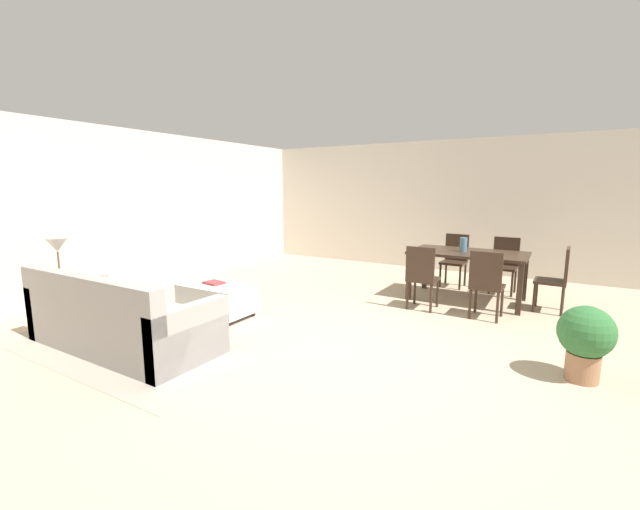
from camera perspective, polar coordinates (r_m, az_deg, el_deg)
ground_plane at (r=4.47m, az=4.02°, el=-13.36°), size 10.80×10.80×0.00m
wall_back at (r=8.88m, az=18.97°, el=6.46°), size 9.00×0.12×2.70m
wall_left at (r=7.61m, az=-25.84°, el=5.63°), size 0.12×11.00×2.70m
area_rug at (r=5.41m, az=-19.54°, el=-9.72°), size 3.00×2.80×0.01m
couch at (r=4.97m, az=-26.34°, el=-8.44°), size 2.23×0.93×0.86m
ottoman_table at (r=5.72m, az=-14.35°, el=-5.89°), size 0.99×0.57×0.43m
side_table at (r=6.20m, az=-32.55°, el=-3.91°), size 0.40×0.40×0.58m
table_lamp at (r=6.12m, az=-32.99°, el=0.97°), size 0.26×0.26×0.53m
dining_table at (r=6.63m, az=20.05°, el=-0.32°), size 1.68×0.97×0.76m
dining_chair_near_left at (r=5.93m, az=14.09°, el=-2.62°), size 0.40×0.40×0.92m
dining_chair_near_right at (r=5.76m, az=22.33°, el=-3.41°), size 0.41×0.41×0.92m
dining_chair_far_left at (r=7.57m, az=18.42°, el=-0.27°), size 0.42×0.42×0.92m
dining_chair_far_right at (r=7.39m, az=24.51°, el=-0.86°), size 0.42×0.42×0.92m
dining_chair_head_east at (r=6.54m, az=30.41°, el=-2.55°), size 0.41×0.41×0.92m
vase_centerpiece at (r=6.58m, az=19.50°, el=1.37°), size 0.11×0.11×0.22m
book_on_ottoman at (r=5.73m, az=-14.67°, el=-3.78°), size 0.28×0.23×0.03m
potted_plant at (r=4.40m, az=33.25°, el=-9.68°), size 0.47×0.47×0.69m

